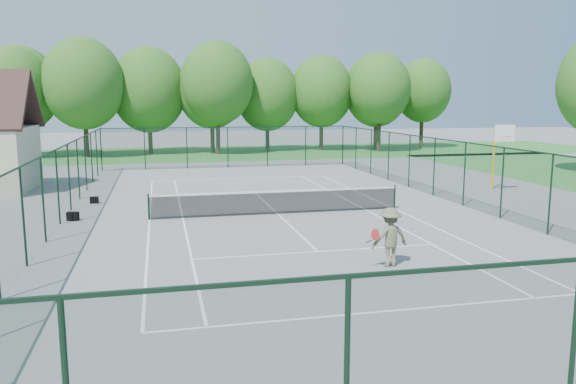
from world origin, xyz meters
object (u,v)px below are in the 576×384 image
sports_bag_a (73,216)px  tennis_player (390,237)px  basketball_goal (500,144)px  tennis_net (278,201)px

sports_bag_a → tennis_player: bearing=-23.4°
sports_bag_a → tennis_player: 13.66m
tennis_player → basketball_goal: bearing=46.3°
sports_bag_a → tennis_net: bearing=14.1°
tennis_net → basketball_goal: size_ratio=3.04×
basketball_goal → sports_bag_a: size_ratio=8.05×
tennis_net → basketball_goal: (13.20, 3.64, 1.99)m
tennis_net → basketball_goal: basketball_goal is taller
tennis_net → tennis_player: bearing=-79.0°
basketball_goal → tennis_player: basketball_goal is taller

